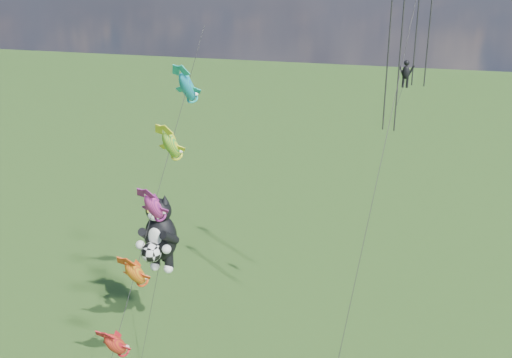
% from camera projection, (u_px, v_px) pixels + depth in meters
% --- Properties ---
extents(cat_kite_rig, '(2.43, 4.10, 10.48)m').
position_uv_depth(cat_kite_rig, '(159.00, 234.00, 35.91)').
color(cat_kite_rig, brown).
rests_on(cat_kite_rig, ground).
extents(fish_windsock_rig, '(0.89, 15.97, 20.44)m').
position_uv_depth(fish_windsock_rig, '(153.00, 208.00, 30.32)').
color(fish_windsock_rig, brown).
rests_on(fish_windsock_rig, ground).
extents(parafoil_rig, '(2.88, 17.44, 26.98)m').
position_uv_depth(parafoil_rig, '(407.00, 46.00, 29.17)').
color(parafoil_rig, brown).
rests_on(parafoil_rig, ground).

